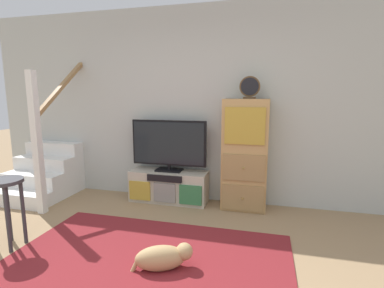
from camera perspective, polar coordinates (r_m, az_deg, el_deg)
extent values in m
cube|color=#B2B7B2|center=(4.17, 0.38, 7.48)|extent=(6.40, 0.12, 2.70)
cube|color=maroon|center=(2.84, -9.52, -22.49)|extent=(2.60, 1.80, 0.01)
cube|color=#BCB29E|center=(4.21, -4.51, -8.20)|extent=(1.10, 0.36, 0.44)
cube|color=#B79333|center=(4.18, -10.18, -8.96)|extent=(0.31, 0.02, 0.27)
cube|color=gray|center=(4.05, -5.40, -9.48)|extent=(0.31, 0.02, 0.27)
cube|color=#337042|center=(3.94, -0.32, -9.95)|extent=(0.31, 0.02, 0.27)
cube|color=black|center=(3.98, -5.44, -6.74)|extent=(0.49, 0.02, 0.09)
cube|color=black|center=(4.16, -4.47, -5.07)|extent=(0.36, 0.22, 0.02)
cylinder|color=black|center=(4.15, -4.48, -4.51)|extent=(0.05, 0.05, 0.06)
cube|color=black|center=(4.08, -4.54, 0.22)|extent=(1.06, 0.05, 0.63)
cube|color=black|center=(4.05, -4.67, 0.15)|extent=(1.01, 0.01, 0.58)
cube|color=tan|center=(3.88, 10.29, -2.11)|extent=(0.58, 0.34, 1.45)
cube|color=#9C7949|center=(3.85, 9.85, -10.35)|extent=(0.53, 0.02, 0.34)
sphere|color=olive|center=(3.84, 9.82, -10.44)|extent=(0.03, 0.03, 0.03)
cube|color=#9C7949|center=(3.74, 10.02, -4.58)|extent=(0.53, 0.02, 0.34)
sphere|color=olive|center=(3.72, 10.00, -4.64)|extent=(0.03, 0.03, 0.03)
cube|color=#B79333|center=(3.64, 10.27, 3.49)|extent=(0.49, 0.02, 0.46)
cube|color=#4C3823|center=(3.78, 11.16, 8.83)|extent=(0.15, 0.08, 0.02)
cylinder|color=brown|center=(3.78, 11.24, 10.95)|extent=(0.26, 0.04, 0.26)
cylinder|color=black|center=(3.76, 11.21, 10.96)|extent=(0.22, 0.01, 0.22)
cube|color=white|center=(4.72, -30.73, -9.16)|extent=(0.90, 0.26, 0.19)
cube|color=white|center=(4.87, -28.67, -7.26)|extent=(0.90, 0.26, 0.38)
cube|color=white|center=(5.03, -26.74, -5.47)|extent=(0.90, 0.26, 0.57)
cube|color=white|center=(5.20, -24.95, -3.79)|extent=(0.90, 0.26, 0.76)
cube|color=white|center=(5.38, -23.29, -2.21)|extent=(0.90, 0.26, 0.95)
cube|color=white|center=(4.11, -28.03, -0.01)|extent=(0.09, 0.09, 1.80)
cube|color=#9E7547|center=(4.57, -23.28, 11.29)|extent=(0.06, 1.33, 0.99)
cylinder|color=#333338|center=(3.37, -32.34, -12.42)|extent=(0.04, 0.04, 0.66)
cylinder|color=#333338|center=(3.61, -32.24, -10.93)|extent=(0.04, 0.04, 0.66)
cylinder|color=#333338|center=(3.49, -30.08, -11.47)|extent=(0.04, 0.04, 0.66)
cylinder|color=#333338|center=(3.39, -32.82, -6.13)|extent=(0.34, 0.34, 0.03)
ellipsoid|color=tan|center=(2.73, -6.19, -21.27)|extent=(0.48, 0.35, 0.22)
sphere|color=tan|center=(2.72, -1.52, -20.24)|extent=(0.15, 0.15, 0.15)
cylinder|color=tan|center=(2.75, -10.88, -21.95)|extent=(0.11, 0.07, 0.16)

